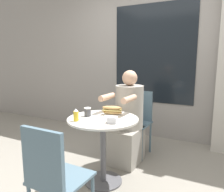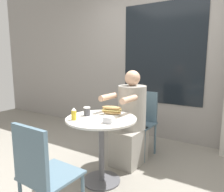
{
  "view_description": "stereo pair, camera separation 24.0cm",
  "coord_description": "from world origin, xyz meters",
  "px_view_note": "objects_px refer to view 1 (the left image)",
  "views": [
    {
      "loc": [
        1.07,
        -1.9,
        1.31
      ],
      "look_at": [
        0.0,
        0.21,
        0.91
      ],
      "focal_mm": 35.0,
      "sensor_mm": 36.0,
      "label": 1
    },
    {
      "loc": [
        1.28,
        -1.78,
        1.31
      ],
      "look_at": [
        0.0,
        0.21,
        0.91
      ],
      "focal_mm": 35.0,
      "sensor_mm": 36.0,
      "label": 2
    }
  ],
  "objects_px": {
    "sandwich_on_plate": "(112,111)",
    "condiment_bottle": "(76,115)",
    "diner_chair": "(138,116)",
    "empty_chair_across": "(52,174)",
    "cafe_table": "(103,135)",
    "seated_diner": "(128,123)",
    "drink_cup": "(88,112)"
  },
  "relations": [
    {
      "from": "empty_chair_across",
      "to": "sandwich_on_plate",
      "type": "xyz_separation_m",
      "value": [
        -0.03,
        0.99,
        0.24
      ]
    },
    {
      "from": "empty_chair_across",
      "to": "drink_cup",
      "type": "relative_size",
      "value": 9.38
    },
    {
      "from": "seated_diner",
      "to": "diner_chair",
      "type": "bearing_deg",
      "value": -88.53
    },
    {
      "from": "cafe_table",
      "to": "sandwich_on_plate",
      "type": "relative_size",
      "value": 3.14
    },
    {
      "from": "empty_chair_across",
      "to": "drink_cup",
      "type": "xyz_separation_m",
      "value": [
        -0.24,
        0.82,
        0.24
      ]
    },
    {
      "from": "empty_chair_across",
      "to": "drink_cup",
      "type": "distance_m",
      "value": 0.89
    },
    {
      "from": "cafe_table",
      "to": "drink_cup",
      "type": "relative_size",
      "value": 7.93
    },
    {
      "from": "condiment_bottle",
      "to": "diner_chair",
      "type": "bearing_deg",
      "value": 77.98
    },
    {
      "from": "seated_diner",
      "to": "empty_chair_across",
      "type": "distance_m",
      "value": 1.39
    },
    {
      "from": "empty_chair_across",
      "to": "condiment_bottle",
      "type": "xyz_separation_m",
      "value": [
        -0.24,
        0.62,
        0.25
      ]
    },
    {
      "from": "drink_cup",
      "to": "condiment_bottle",
      "type": "bearing_deg",
      "value": -90.24
    },
    {
      "from": "cafe_table",
      "to": "diner_chair",
      "type": "height_order",
      "value": "diner_chair"
    },
    {
      "from": "diner_chair",
      "to": "drink_cup",
      "type": "distance_m",
      "value": 0.97
    },
    {
      "from": "diner_chair",
      "to": "sandwich_on_plate",
      "type": "bearing_deg",
      "value": 90.22
    },
    {
      "from": "sandwich_on_plate",
      "to": "drink_cup",
      "type": "bearing_deg",
      "value": -141.43
    },
    {
      "from": "cafe_table",
      "to": "diner_chair",
      "type": "relative_size",
      "value": 0.85
    },
    {
      "from": "diner_chair",
      "to": "empty_chair_across",
      "type": "height_order",
      "value": "same"
    },
    {
      "from": "cafe_table",
      "to": "seated_diner",
      "type": "distance_m",
      "value": 0.56
    },
    {
      "from": "seated_diner",
      "to": "condiment_bottle",
      "type": "distance_m",
      "value": 0.84
    },
    {
      "from": "cafe_table",
      "to": "condiment_bottle",
      "type": "height_order",
      "value": "condiment_bottle"
    },
    {
      "from": "seated_diner",
      "to": "empty_chair_across",
      "type": "height_order",
      "value": "seated_diner"
    },
    {
      "from": "seated_diner",
      "to": "sandwich_on_plate",
      "type": "xyz_separation_m",
      "value": [
        -0.02,
        -0.4,
        0.25
      ]
    },
    {
      "from": "sandwich_on_plate",
      "to": "condiment_bottle",
      "type": "xyz_separation_m",
      "value": [
        -0.21,
        -0.37,
        0.01
      ]
    },
    {
      "from": "diner_chair",
      "to": "condiment_bottle",
      "type": "xyz_separation_m",
      "value": [
        -0.24,
        -1.11,
        0.25
      ]
    },
    {
      "from": "diner_chair",
      "to": "seated_diner",
      "type": "height_order",
      "value": "seated_diner"
    },
    {
      "from": "condiment_bottle",
      "to": "sandwich_on_plate",
      "type": "bearing_deg",
      "value": 60.44
    },
    {
      "from": "sandwich_on_plate",
      "to": "condiment_bottle",
      "type": "relative_size",
      "value": 1.85
    },
    {
      "from": "empty_chair_across",
      "to": "condiment_bottle",
      "type": "bearing_deg",
      "value": 112.56
    },
    {
      "from": "diner_chair",
      "to": "empty_chair_across",
      "type": "relative_size",
      "value": 1.0
    },
    {
      "from": "seated_diner",
      "to": "condiment_bottle",
      "type": "relative_size",
      "value": 9.33
    },
    {
      "from": "drink_cup",
      "to": "condiment_bottle",
      "type": "relative_size",
      "value": 0.73
    },
    {
      "from": "seated_diner",
      "to": "condiment_bottle",
      "type": "bearing_deg",
      "value": 75.48
    }
  ]
}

